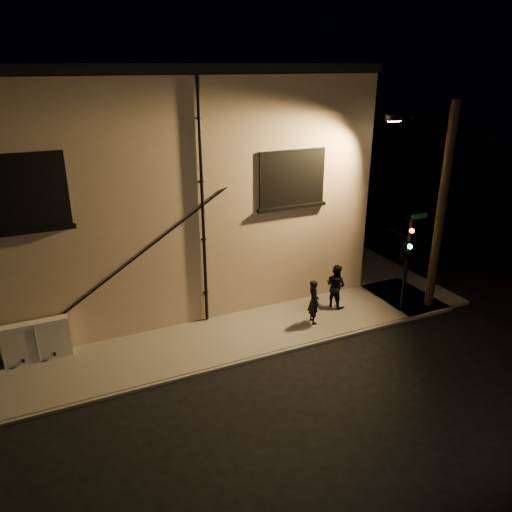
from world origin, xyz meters
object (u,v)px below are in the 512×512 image
utility_cabinet (36,341)px  pedestrian_b (336,286)px  pedestrian_a (314,301)px  traffic_signal (406,249)px  streetlamp_pole (439,206)px

utility_cabinet → pedestrian_b: size_ratio=1.17×
utility_cabinet → pedestrian_a: (9.04, -1.55, 0.17)m
utility_cabinet → traffic_signal: bearing=-9.9°
utility_cabinet → pedestrian_b: pedestrian_b is taller
pedestrian_a → streetlamp_pole: size_ratio=0.21×
traffic_signal → streetlamp_pole: streetlamp_pole is taller
utility_cabinet → pedestrian_a: 9.17m
traffic_signal → streetlamp_pole: size_ratio=0.48×
utility_cabinet → traffic_signal: (12.42, -2.17, 1.84)m
pedestrian_a → pedestrian_b: (1.42, 0.75, 0.02)m
pedestrian_a → pedestrian_b: bearing=-53.1°
utility_cabinet → pedestrian_a: bearing=-9.8°
pedestrian_b → utility_cabinet: bearing=64.6°
traffic_signal → pedestrian_b: bearing=145.0°
pedestrian_a → pedestrian_b: size_ratio=0.97×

